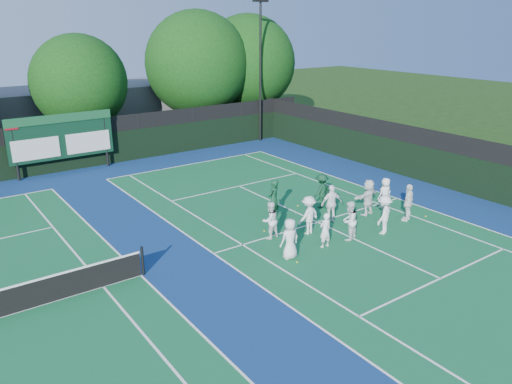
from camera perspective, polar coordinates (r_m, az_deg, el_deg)
ground at (r=22.08m, az=8.81°, el=-4.27°), size 120.00×120.00×0.00m
court_apron at (r=19.50m, az=-6.19°, el=-7.40°), size 34.00×32.00×0.01m
near_court at (r=22.74m, az=7.06°, el=-3.45°), size 11.05×23.85×0.01m
back_fence at (r=32.30m, az=-19.66°, el=4.85°), size 34.00×0.08×3.00m
divider_fence_right at (r=28.92m, az=20.49°, el=3.19°), size 0.08×32.00×3.00m
scoreboard at (r=31.48m, az=-21.37°, el=5.87°), size 6.00×0.21×3.55m
clubhouse at (r=40.82m, az=-17.66°, el=8.75°), size 18.00×6.00×4.00m
light_pole_right at (r=37.24m, az=0.51°, el=15.39°), size 1.20×0.30×10.12m
tree_c at (r=35.60m, az=-19.32°, el=11.51°), size 6.24×6.24×7.93m
tree_d at (r=38.98m, az=-6.58°, el=14.10°), size 7.79×7.79×9.49m
tree_e at (r=41.45m, az=-0.81°, el=14.31°), size 7.57×7.57×9.24m
tennis_ball_0 at (r=19.00m, az=4.71°, el=-8.00°), size 0.07×0.07×0.07m
tennis_ball_1 at (r=24.57m, az=4.81°, el=-1.57°), size 0.07×0.07×0.07m
tennis_ball_2 at (r=24.47m, az=18.84°, el=-2.65°), size 0.07×0.07×0.07m
tennis_ball_3 at (r=21.60m, az=0.94°, el=-4.47°), size 0.07×0.07×0.07m
player_front_0 at (r=19.03m, az=3.90°, el=-5.35°), size 0.81×0.55×1.61m
player_front_1 at (r=20.11m, az=7.92°, el=-4.35°), size 0.54×0.35×1.46m
player_front_2 at (r=20.93m, az=10.60°, el=-3.24°), size 0.98×0.87×1.67m
player_front_3 at (r=21.82m, az=14.41°, el=-2.52°), size 1.26×0.99×1.71m
player_front_4 at (r=23.52m, az=17.02°, el=-1.15°), size 1.10×0.75×1.74m
player_back_0 at (r=20.70m, az=1.61°, el=-3.25°), size 0.81×0.65×1.61m
player_back_1 at (r=21.24m, az=6.03°, el=-2.65°), size 1.15×0.75×1.68m
player_back_2 at (r=22.63m, az=8.62°, el=-1.30°), size 1.09×0.68×1.74m
player_back_3 at (r=23.78m, az=12.69°, el=-0.58°), size 1.64×0.70×1.72m
player_back_4 at (r=24.79m, az=14.54°, el=-0.15°), size 0.78×0.53×1.53m
coach_left at (r=22.76m, az=2.02°, el=-0.82°), size 0.79×0.66×1.85m
coach_right at (r=24.26m, az=7.50°, el=0.12°), size 1.20×0.83×1.71m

